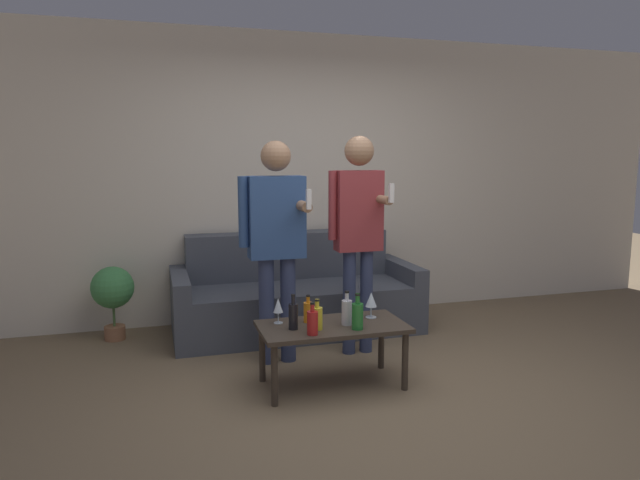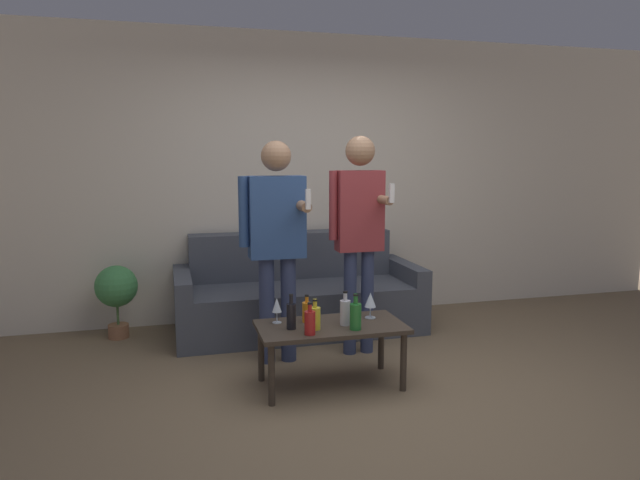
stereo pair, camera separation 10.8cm
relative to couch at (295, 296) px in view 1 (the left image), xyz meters
The scene contains 15 objects.
ground_plane 1.79m from the couch, 83.84° to the right, with size 16.00×16.00×0.00m, color #756047.
wall_back 1.16m from the couch, 67.30° to the left, with size 8.00×0.06×2.70m.
couch is the anchor object (origin of this frame).
coffee_table 1.35m from the couch, 92.91° to the right, with size 0.99×0.51×0.43m.
bottle_orange 1.39m from the couch, 89.00° to the right, with size 0.07×0.07×0.23m.
bottle_green 1.27m from the couch, 99.63° to the right, with size 0.06×0.06×0.19m.
bottle_dark 1.50m from the couch, 87.74° to the right, with size 0.08×0.08×0.24m.
bottle_yellow 1.43m from the couch, 104.22° to the right, with size 0.06×0.06×0.24m.
bottle_red 1.55m from the couch, 99.60° to the right, with size 0.07×0.07×0.21m.
bottle_clear 1.44m from the couch, 97.94° to the right, with size 0.07×0.07×0.20m.
wine_glass_near 1.30m from the couch, 78.99° to the right, with size 0.08×0.08×0.18m.
wine_glass_far 1.30m from the couch, 108.87° to the right, with size 0.07×0.07×0.18m.
person_standing_left 1.10m from the couch, 112.94° to the right, with size 0.49×0.43×1.67m.
person_standing_right 1.11m from the couch, 66.98° to the right, with size 0.42×0.42×1.71m.
potted_plant 1.57m from the couch, behind, with size 0.36×0.36×0.63m.
Camera 1 is at (-1.39, -3.15, 1.56)m, focal length 32.00 mm.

